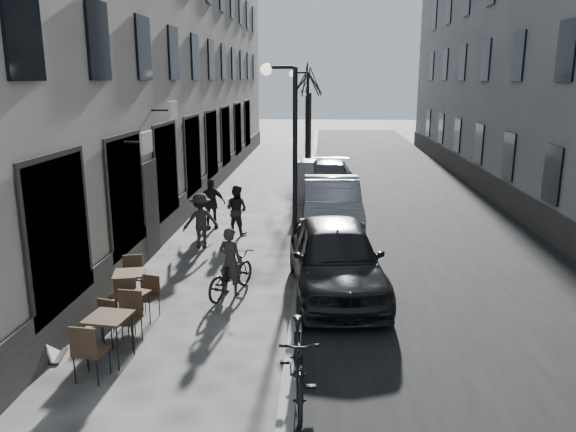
# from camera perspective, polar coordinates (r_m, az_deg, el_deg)

# --- Properties ---
(ground) EXTENTS (120.00, 120.00, 0.00)m
(ground) POSITION_cam_1_polar(r_m,az_deg,el_deg) (9.14, -1.22, -17.44)
(ground) COLOR #3B3936
(ground) RESTS_ON ground
(road) EXTENTS (7.30, 60.00, 0.00)m
(road) POSITION_cam_1_polar(r_m,az_deg,el_deg) (24.46, 10.89, 2.37)
(road) COLOR black
(road) RESTS_ON ground
(kerb) EXTENTS (0.25, 60.00, 0.12)m
(kerb) POSITION_cam_1_polar(r_m,az_deg,el_deg) (24.25, 2.30, 2.65)
(kerb) COLOR slate
(kerb) RESTS_ON ground
(streetlamp_near) EXTENTS (0.90, 0.28, 5.09)m
(streetlamp_near) POSITION_cam_1_polar(r_m,az_deg,el_deg) (13.90, 0.01, 7.27)
(streetlamp_near) COLOR black
(streetlamp_near) RESTS_ON ground
(streetlamp_far) EXTENTS (0.90, 0.28, 5.09)m
(streetlamp_far) POSITION_cam_1_polar(r_m,az_deg,el_deg) (25.85, 1.62, 10.28)
(streetlamp_far) COLOR black
(streetlamp_far) RESTS_ON ground
(tree_near) EXTENTS (2.40, 2.40, 5.70)m
(tree_near) POSITION_cam_1_polar(r_m,az_deg,el_deg) (28.80, 1.99, 13.62)
(tree_near) COLOR black
(tree_near) RESTS_ON ground
(tree_far) EXTENTS (2.40, 2.40, 5.70)m
(tree_far) POSITION_cam_1_polar(r_m,az_deg,el_deg) (34.80, 2.26, 13.65)
(tree_far) COLOR black
(tree_far) RESTS_ON ground
(bistro_set_a) EXTENTS (0.76, 1.71, 0.99)m
(bistro_set_a) POSITION_cam_1_polar(r_m,az_deg,el_deg) (10.23, -17.66, -11.33)
(bistro_set_a) COLOR black
(bistro_set_a) RESTS_ON ground
(bistro_set_b) EXTENTS (0.81, 1.49, 0.85)m
(bistro_set_b) POSITION_cam_1_polar(r_m,az_deg,el_deg) (11.43, -15.64, -8.86)
(bistro_set_b) COLOR black
(bistro_set_b) RESTS_ON ground
(bistro_set_c) EXTENTS (0.77, 1.62, 0.92)m
(bistro_set_c) POSITION_cam_1_polar(r_m,az_deg,el_deg) (12.40, -15.76, -6.87)
(bistro_set_c) COLOR black
(bistro_set_c) RESTS_ON ground
(sign_board) EXTENTS (0.44, 0.63, 1.02)m
(sign_board) POSITION_cam_1_polar(r_m,az_deg,el_deg) (10.75, -23.07, -11.11)
(sign_board) COLOR black
(sign_board) RESTS_ON ground
(utility_cabinet) EXTENTS (0.71, 1.16, 1.66)m
(utility_cabinet) POSITION_cam_1_polar(r_m,az_deg,el_deg) (21.95, 1.94, 3.52)
(utility_cabinet) COLOR #5E5E60
(utility_cabinet) RESTS_ON ground
(bicycle) EXTENTS (1.27, 1.91, 0.95)m
(bicycle) POSITION_cam_1_polar(r_m,az_deg,el_deg) (12.72, -5.85, -5.87)
(bicycle) COLOR black
(bicycle) RESTS_ON ground
(cyclist_rider) EXTENTS (0.67, 0.56, 1.56)m
(cyclist_rider) POSITION_cam_1_polar(r_m,az_deg,el_deg) (12.62, -5.89, -4.57)
(cyclist_rider) COLOR #2B2825
(cyclist_rider) RESTS_ON ground
(pedestrian_near) EXTENTS (0.92, 0.85, 1.54)m
(pedestrian_near) POSITION_cam_1_polar(r_m,az_deg,el_deg) (17.54, -5.25, 0.64)
(pedestrian_near) COLOR black
(pedestrian_near) RESTS_ON ground
(pedestrian_mid) EXTENTS (1.17, 0.93, 1.59)m
(pedestrian_mid) POSITION_cam_1_polar(r_m,az_deg,el_deg) (16.22, -8.86, -0.46)
(pedestrian_mid) COLOR #262421
(pedestrian_mid) RESTS_ON ground
(pedestrian_far) EXTENTS (1.02, 0.70, 1.61)m
(pedestrian_far) POSITION_cam_1_polar(r_m,az_deg,el_deg) (18.32, -7.85, 1.26)
(pedestrian_far) COLOR black
(pedestrian_far) RESTS_ON ground
(car_near) EXTENTS (2.45, 5.07, 1.67)m
(car_near) POSITION_cam_1_polar(r_m,az_deg,el_deg) (12.70, 4.84, -4.16)
(car_near) COLOR black
(car_near) RESTS_ON ground
(car_mid) EXTENTS (1.88, 5.06, 1.65)m
(car_mid) POSITION_cam_1_polar(r_m,az_deg,el_deg) (17.97, 4.46, 1.17)
(car_mid) COLOR gray
(car_mid) RESTS_ON ground
(car_far) EXTENTS (2.11, 4.85, 1.39)m
(car_far) POSITION_cam_1_polar(r_m,az_deg,el_deg) (23.29, 4.24, 3.74)
(car_far) COLOR #373B41
(car_far) RESTS_ON ground
(moped) EXTENTS (0.75, 2.07, 1.22)m
(moped) POSITION_cam_1_polar(r_m,az_deg,el_deg) (8.62, 1.03, -14.83)
(moped) COLOR black
(moped) RESTS_ON ground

